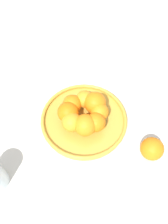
% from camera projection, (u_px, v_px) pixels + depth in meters
% --- Properties ---
extents(ground_plane, '(4.00, 4.00, 0.00)m').
position_uv_depth(ground_plane, '(84.00, 121.00, 0.81)').
color(ground_plane, beige).
extents(fruit_bowl, '(0.31, 0.31, 0.03)m').
position_uv_depth(fruit_bowl, '(84.00, 119.00, 0.80)').
color(fruit_bowl, gold).
rests_on(fruit_bowl, ground_plane).
extents(orange_pile, '(0.17, 0.18, 0.08)m').
position_uv_depth(orange_pile, '(84.00, 112.00, 0.75)').
color(orange_pile, orange).
rests_on(orange_pile, fruit_bowl).
extents(stray_orange, '(0.08, 0.08, 0.08)m').
position_uv_depth(stray_orange, '(152.00, 149.00, 0.71)').
color(stray_orange, orange).
rests_on(stray_orange, ground_plane).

